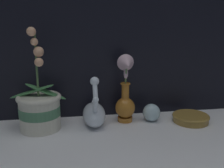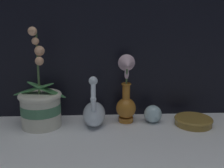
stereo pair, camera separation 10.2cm
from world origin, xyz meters
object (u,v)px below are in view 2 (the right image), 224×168
Objects in this scene: orchid_potted_plant at (41,105)px; swan_figurine at (94,112)px; glass_sphere at (153,114)px; amber_dish at (193,121)px; blue_vase at (126,96)px.

swan_figurine is (0.21, 0.01, -0.03)m from orchid_potted_plant.
glass_sphere reaches higher than amber_dish.
blue_vase is (0.13, 0.01, 0.06)m from swan_figurine.
blue_vase is at bearing 6.45° from swan_figurine.
glass_sphere is (0.24, 0.01, -0.02)m from swan_figurine.
orchid_potted_plant is 0.61m from amber_dish.
orchid_potted_plant is 1.39× the size of blue_vase.
amber_dish is (0.40, -0.03, -0.03)m from swan_figurine.
amber_dish is (0.61, -0.02, -0.07)m from orchid_potted_plant.
glass_sphere is at bearing 2.04° from orchid_potted_plant.
blue_vase is 0.13m from glass_sphere.
glass_sphere is 0.48× the size of amber_dish.
swan_figurine reaches higher than glass_sphere.
orchid_potted_plant is at bearing -177.96° from glass_sphere.
swan_figurine is at bearing 176.02° from amber_dish.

